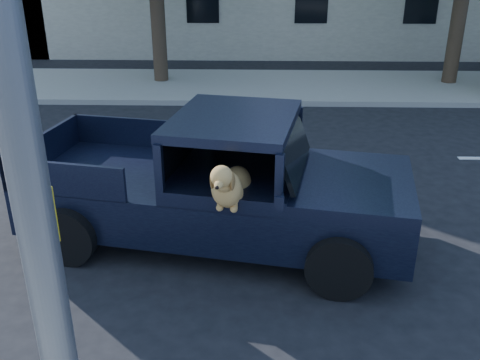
{
  "coord_description": "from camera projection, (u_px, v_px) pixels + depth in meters",
  "views": [
    {
      "loc": [
        -1.05,
        -7.06,
        4.07
      ],
      "look_at": [
        -1.24,
        -0.44,
        1.15
      ],
      "focal_mm": 40.0,
      "sensor_mm": 36.0,
      "label": 1
    }
  ],
  "objects": [
    {
      "name": "lane_stripes",
      "position": [
        400.0,
        158.0,
        11.13
      ],
      "size": [
        21.6,
        0.14,
        0.01
      ],
      "primitive_type": null,
      "color": "silver",
      "rests_on": "ground"
    },
    {
      "name": "far_sidewalk",
      "position": [
        289.0,
        86.0,
        16.45
      ],
      "size": [
        60.0,
        4.0,
        0.15
      ],
      "primitive_type": "cube",
      "color": "gray",
      "rests_on": "ground"
    },
    {
      "name": "pickup_truck",
      "position": [
        211.0,
        199.0,
        7.8
      ],
      "size": [
        5.73,
        3.26,
        1.95
      ],
      "rotation": [
        0.0,
        0.0,
        -0.19
      ],
      "color": "black",
      "rests_on": "ground"
    },
    {
      "name": "ground",
      "position": [
        323.0,
        239.0,
        8.07
      ],
      "size": [
        120.0,
        120.0,
        0.0
      ],
      "primitive_type": "plane",
      "color": "black",
      "rests_on": "ground"
    }
  ]
}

